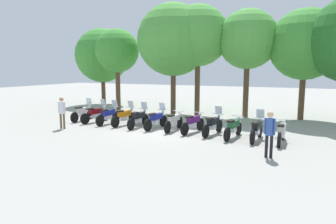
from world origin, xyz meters
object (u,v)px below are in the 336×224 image
at_px(motorcycle_2, 109,115).
at_px(motorcycle_10, 257,129).
at_px(motorcycle_4, 139,118).
at_px(motorcycle_7, 193,123).
at_px(motorcycle_9, 233,127).
at_px(tree_3, 198,36).
at_px(tree_1, 117,51).
at_px(tree_2, 173,40).
at_px(motorcycle_8, 213,124).
at_px(motorcycle_11, 282,132).
at_px(tree_0, 102,56).
at_px(person_0, 270,131).
at_px(motorcycle_1, 96,114).
at_px(motorcycle_0, 83,112).
at_px(motorcycle_6, 174,121).
at_px(motorcycle_3, 124,116).
at_px(tree_4, 248,40).
at_px(person_1, 62,110).
at_px(tree_5, 305,45).
at_px(motorcycle_5, 156,119).

distance_m(motorcycle_2, motorcycle_10, 8.53).
xyz_separation_m(motorcycle_4, motorcycle_7, (3.19, -0.06, -0.01)).
height_order(motorcycle_9, tree_3, tree_3).
distance_m(tree_1, tree_2, 4.91).
xyz_separation_m(motorcycle_8, motorcycle_11, (3.18, -0.42, -0.01)).
xyz_separation_m(tree_0, tree_1, (3.21, -2.44, 0.18)).
relative_size(person_0, tree_1, 0.27).
xyz_separation_m(motorcycle_1, person_0, (10.36, -3.35, 0.49)).
distance_m(motorcycle_0, motorcycle_10, 10.67).
bearing_deg(motorcycle_6, motorcycle_3, 86.60).
distance_m(motorcycle_0, motorcycle_3, 3.21).
xyz_separation_m(motorcycle_3, tree_4, (5.76, 5.89, 4.56)).
xyz_separation_m(person_1, tree_5, (11.66, 8.50, 3.67)).
xyz_separation_m(motorcycle_8, person_0, (2.92, -2.90, 0.49)).
height_order(tree_1, tree_3, tree_3).
height_order(motorcycle_8, motorcycle_9, motorcycle_8).
bearing_deg(motorcycle_10, tree_5, -9.97).
bearing_deg(motorcycle_10, motorcycle_8, 85.43).
bearing_deg(motorcycle_9, person_0, -137.03).
xyz_separation_m(motorcycle_2, tree_1, (-2.94, 5.44, 4.02)).
bearing_deg(tree_4, motorcycle_11, -67.55).
xyz_separation_m(motorcycle_8, tree_4, (0.44, 6.21, 4.56)).
bearing_deg(motorcycle_10, tree_3, 42.97).
bearing_deg(motorcycle_2, motorcycle_4, -92.93).
relative_size(tree_1, tree_2, 0.81).
relative_size(motorcycle_3, motorcycle_10, 1.00).
xyz_separation_m(motorcycle_2, tree_4, (6.83, 5.91, 4.56)).
bearing_deg(motorcycle_11, tree_0, 63.51).
bearing_deg(motorcycle_0, motorcycle_2, -99.83).
bearing_deg(tree_4, tree_3, -172.58).
relative_size(motorcycle_0, tree_1, 0.35).
height_order(motorcycle_7, tree_5, tree_5).
xyz_separation_m(motorcycle_5, motorcycle_11, (6.37, -0.58, -0.01)).
relative_size(motorcycle_0, motorcycle_5, 1.00).
xyz_separation_m(motorcycle_8, tree_2, (-4.47, 5.40, 4.65)).
bearing_deg(motorcycle_7, motorcycle_1, 97.43).
height_order(motorcycle_6, person_1, person_1).
bearing_deg(motorcycle_5, motorcycle_1, 91.80).
distance_m(tree_4, tree_5, 3.45).
relative_size(motorcycle_11, tree_2, 0.29).
bearing_deg(person_1, motorcycle_3, 106.14).
relative_size(tree_0, tree_4, 0.96).
distance_m(motorcycle_4, tree_2, 7.03).
distance_m(motorcycle_1, motorcycle_10, 9.59).
xyz_separation_m(motorcycle_6, tree_4, (2.58, 6.10, 4.58)).
distance_m(motorcycle_2, tree_2, 7.16).
bearing_deg(motorcycle_7, motorcycle_10, -86.19).
bearing_deg(motorcycle_9, tree_4, 12.83).
bearing_deg(motorcycle_11, motorcycle_4, 87.98).
distance_m(tree_2, tree_5, 8.42).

